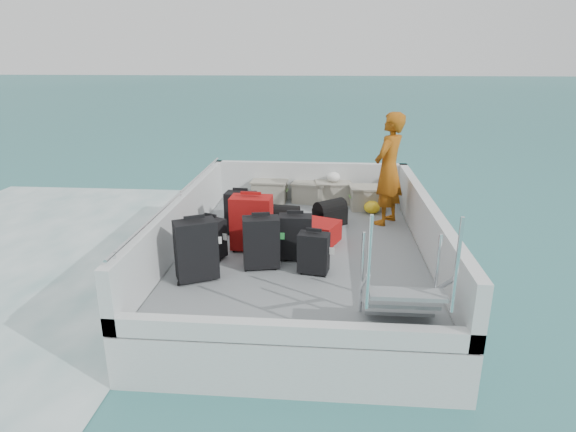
{
  "coord_description": "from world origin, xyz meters",
  "views": [
    {
      "loc": [
        0.32,
        -6.39,
        3.21
      ],
      "look_at": [
        -0.22,
        0.21,
        1.0
      ],
      "focal_mm": 30.0,
      "sensor_mm": 36.0,
      "label": 1
    }
  ],
  "objects_px": {
    "crate_3": "(368,198)",
    "crate_1": "(309,193)",
    "suitcase_0": "(196,251)",
    "passenger": "(389,169)",
    "suitcase_8": "(311,231)",
    "suitcase_6": "(314,254)",
    "suitcase_5": "(252,223)",
    "suitcase_2": "(241,213)",
    "crate_2": "(333,193)",
    "suitcase_1": "(212,238)",
    "suitcase_4": "(261,243)",
    "suitcase_7": "(295,238)",
    "crate_0": "(270,192)"
  },
  "relations": [
    {
      "from": "suitcase_5",
      "to": "suitcase_8",
      "type": "bearing_deg",
      "value": 28.56
    },
    {
      "from": "suitcase_1",
      "to": "passenger",
      "type": "relative_size",
      "value": 0.31
    },
    {
      "from": "suitcase_1",
      "to": "crate_2",
      "type": "height_order",
      "value": "suitcase_1"
    },
    {
      "from": "suitcase_2",
      "to": "suitcase_8",
      "type": "relative_size",
      "value": 0.84
    },
    {
      "from": "suitcase_2",
      "to": "suitcase_4",
      "type": "xyz_separation_m",
      "value": [
        0.47,
        -1.21,
        0.01
      ]
    },
    {
      "from": "crate_2",
      "to": "suitcase_6",
      "type": "bearing_deg",
      "value": -94.88
    },
    {
      "from": "crate_3",
      "to": "crate_1",
      "type": "bearing_deg",
      "value": 163.14
    },
    {
      "from": "suitcase_7",
      "to": "crate_0",
      "type": "distance_m",
      "value": 2.74
    },
    {
      "from": "suitcase_6",
      "to": "crate_2",
      "type": "height_order",
      "value": "suitcase_6"
    },
    {
      "from": "passenger",
      "to": "suitcase_8",
      "type": "bearing_deg",
      "value": -20.49
    },
    {
      "from": "suitcase_1",
      "to": "suitcase_8",
      "type": "relative_size",
      "value": 0.71
    },
    {
      "from": "suitcase_6",
      "to": "passenger",
      "type": "bearing_deg",
      "value": 71.78
    },
    {
      "from": "suitcase_6",
      "to": "crate_3",
      "type": "height_order",
      "value": "suitcase_6"
    },
    {
      "from": "suitcase_4",
      "to": "suitcase_0",
      "type": "bearing_deg",
      "value": -162.12
    },
    {
      "from": "suitcase_0",
      "to": "suitcase_1",
      "type": "distance_m",
      "value": 0.69
    },
    {
      "from": "suitcase_4",
      "to": "crate_1",
      "type": "height_order",
      "value": "suitcase_4"
    },
    {
      "from": "crate_1",
      "to": "crate_3",
      "type": "bearing_deg",
      "value": -16.86
    },
    {
      "from": "suitcase_5",
      "to": "suitcase_8",
      "type": "height_order",
      "value": "suitcase_5"
    },
    {
      "from": "crate_2",
      "to": "passenger",
      "type": "bearing_deg",
      "value": -51.59
    },
    {
      "from": "suitcase_7",
      "to": "suitcase_4",
      "type": "bearing_deg",
      "value": -142.94
    },
    {
      "from": "suitcase_2",
      "to": "suitcase_6",
      "type": "xyz_separation_m",
      "value": [
        1.14,
        -1.33,
        -0.06
      ]
    },
    {
      "from": "suitcase_2",
      "to": "suitcase_5",
      "type": "height_order",
      "value": "suitcase_5"
    },
    {
      "from": "suitcase_6",
      "to": "crate_1",
      "type": "distance_m",
      "value": 3.09
    },
    {
      "from": "crate_0",
      "to": "suitcase_1",
      "type": "bearing_deg",
      "value": -99.71
    },
    {
      "from": "crate_2",
      "to": "passenger",
      "type": "height_order",
      "value": "passenger"
    },
    {
      "from": "suitcase_7",
      "to": "suitcase_6",
      "type": "bearing_deg",
      "value": -59.19
    },
    {
      "from": "suitcase_1",
      "to": "passenger",
      "type": "bearing_deg",
      "value": 59.26
    },
    {
      "from": "suitcase_0",
      "to": "crate_0",
      "type": "relative_size",
      "value": 1.22
    },
    {
      "from": "suitcase_5",
      "to": "suitcase_7",
      "type": "xyz_separation_m",
      "value": [
        0.62,
        -0.29,
        -0.08
      ]
    },
    {
      "from": "suitcase_2",
      "to": "crate_2",
      "type": "relative_size",
      "value": 1.07
    },
    {
      "from": "crate_0",
      "to": "passenger",
      "type": "xyz_separation_m",
      "value": [
        2.02,
        -1.07,
        0.71
      ]
    },
    {
      "from": "suitcase_4",
      "to": "crate_1",
      "type": "distance_m",
      "value": 3.02
    },
    {
      "from": "suitcase_2",
      "to": "crate_2",
      "type": "xyz_separation_m",
      "value": [
        1.4,
        1.76,
        -0.14
      ]
    },
    {
      "from": "suitcase_1",
      "to": "suitcase_6",
      "type": "distance_m",
      "value": 1.43
    },
    {
      "from": "suitcase_0",
      "to": "crate_2",
      "type": "bearing_deg",
      "value": 37.33
    },
    {
      "from": "suitcase_8",
      "to": "crate_0",
      "type": "height_order",
      "value": "crate_0"
    },
    {
      "from": "suitcase_1",
      "to": "crate_3",
      "type": "xyz_separation_m",
      "value": [
        2.26,
        2.38,
        -0.09
      ]
    },
    {
      "from": "suitcase_0",
      "to": "crate_3",
      "type": "height_order",
      "value": "suitcase_0"
    },
    {
      "from": "suitcase_1",
      "to": "crate_0",
      "type": "distance_m",
      "value": 2.74
    },
    {
      "from": "suitcase_6",
      "to": "suitcase_1",
      "type": "bearing_deg",
      "value": 174.77
    },
    {
      "from": "suitcase_0",
      "to": "suitcase_8",
      "type": "bearing_deg",
      "value": 20.35
    },
    {
      "from": "suitcase_6",
      "to": "crate_1",
      "type": "height_order",
      "value": "suitcase_6"
    },
    {
      "from": "suitcase_7",
      "to": "crate_2",
      "type": "xyz_separation_m",
      "value": [
        0.52,
        2.66,
        -0.12
      ]
    },
    {
      "from": "suitcase_2",
      "to": "passenger",
      "type": "relative_size",
      "value": 0.37
    },
    {
      "from": "suitcase_2",
      "to": "crate_2",
      "type": "distance_m",
      "value": 2.26
    },
    {
      "from": "crate_2",
      "to": "crate_3",
      "type": "bearing_deg",
      "value": -27.21
    },
    {
      "from": "suitcase_2",
      "to": "suitcase_5",
      "type": "xyz_separation_m",
      "value": [
        0.26,
        -0.61,
        0.06
      ]
    },
    {
      "from": "suitcase_6",
      "to": "suitcase_2",
      "type": "bearing_deg",
      "value": 141.25
    },
    {
      "from": "suitcase_1",
      "to": "crate_2",
      "type": "xyz_separation_m",
      "value": [
        1.64,
        2.7,
        -0.09
      ]
    },
    {
      "from": "crate_3",
      "to": "suitcase_7",
      "type": "bearing_deg",
      "value": -116.09
    }
  ]
}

